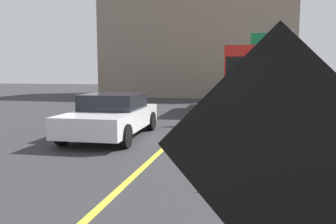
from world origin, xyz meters
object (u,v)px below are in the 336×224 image
at_px(traffic_cone_far_lane, 234,138).
at_px(traffic_cone_curbside, 227,123).
at_px(arrow_board_trailer, 245,113).
at_px(highway_guide_sign, 279,53).
at_px(traffic_cone_mid_lane, 234,167).
at_px(box_truck, 248,77).
at_px(pickup_car, 112,115).
at_px(roadwork_sign, 275,162).

xyz_separation_m(traffic_cone_far_lane, traffic_cone_curbside, (-0.30, 2.47, 0.04)).
bearing_deg(arrow_board_trailer, highway_guide_sign, 78.08).
relative_size(highway_guide_sign, traffic_cone_mid_lane, 6.45).
xyz_separation_m(arrow_board_trailer, box_truck, (0.14, 5.63, 1.34)).
relative_size(pickup_car, traffic_cone_curbside, 6.32).
relative_size(traffic_cone_far_lane, traffic_cone_curbside, 0.88).
bearing_deg(traffic_cone_mid_lane, pickup_car, 134.45).
relative_size(pickup_car, traffic_cone_far_lane, 7.16).
distance_m(box_truck, traffic_cone_far_lane, 10.30).
relative_size(box_truck, traffic_cone_curbside, 9.75).
height_order(highway_guide_sign, traffic_cone_far_lane, highway_guide_sign).
relative_size(traffic_cone_mid_lane, traffic_cone_curbside, 1.09).
bearing_deg(pickup_car, roadwork_sign, -60.70).
bearing_deg(traffic_cone_mid_lane, box_truck, 88.54).
bearing_deg(traffic_cone_far_lane, traffic_cone_curbside, 97.02).
bearing_deg(highway_guide_sign, pickup_car, -114.43).
bearing_deg(highway_guide_sign, roadwork_sign, -95.40).
distance_m(box_truck, pickup_car, 10.24).
relative_size(pickup_car, traffic_cone_mid_lane, 5.82).
bearing_deg(roadwork_sign, traffic_cone_far_lane, 93.64).
xyz_separation_m(box_truck, pickup_car, (-4.31, -9.22, -1.12)).
relative_size(roadwork_sign, traffic_cone_curbside, 3.27).
height_order(traffic_cone_far_lane, traffic_cone_curbside, traffic_cone_curbside).
xyz_separation_m(pickup_car, traffic_cone_curbside, (3.59, 1.51, -0.35)).
height_order(box_truck, traffic_cone_mid_lane, box_truck).
height_order(box_truck, traffic_cone_far_lane, box_truck).
height_order(pickup_car, traffic_cone_far_lane, pickup_car).
height_order(arrow_board_trailer, highway_guide_sign, highway_guide_sign).
bearing_deg(roadwork_sign, pickup_car, 119.30).
relative_size(box_truck, traffic_cone_far_lane, 11.04).
distance_m(highway_guide_sign, traffic_cone_far_lane, 15.52).
distance_m(arrow_board_trailer, highway_guide_sign, 11.09).
distance_m(box_truck, traffic_cone_mid_lane, 13.35).
bearing_deg(box_truck, pickup_car, -115.08).
bearing_deg(pickup_car, traffic_cone_curbside, 22.83).
relative_size(box_truck, highway_guide_sign, 1.39).
distance_m(highway_guide_sign, traffic_cone_curbside, 13.20).
xyz_separation_m(roadwork_sign, traffic_cone_far_lane, (-0.43, 6.74, -1.16)).
relative_size(arrow_board_trailer, traffic_cone_curbside, 3.78).
height_order(roadwork_sign, pickup_car, roadwork_sign).
xyz_separation_m(highway_guide_sign, traffic_cone_mid_lane, (-2.40, -18.09, -3.04)).
bearing_deg(traffic_cone_curbside, box_truck, 84.63).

